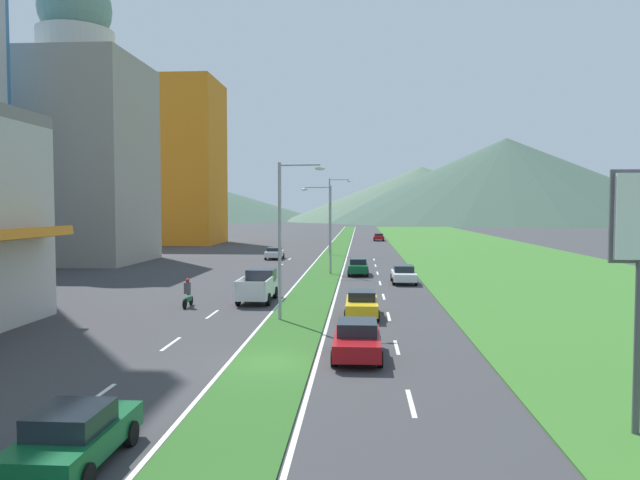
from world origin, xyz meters
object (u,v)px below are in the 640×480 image
car_0 (275,253)px  pickup_truck_0 (258,286)px  street_lamp_mid (327,223)px  motorcycle_rider (188,295)px  car_3 (74,436)px  car_2 (379,237)px  car_5 (358,267)px  street_lamp_near (285,230)px  car_7 (357,339)px  street_lamp_far (332,211)px  car_1 (404,274)px  car_6 (362,304)px

car_0 → pickup_truck_0: size_ratio=0.79×
street_lamp_mid → motorcycle_rider: street_lamp_mid is taller
car_3 → motorcycle_rider: size_ratio=2.11×
car_2 → car_3: bearing=-5.7°
car_5 → pickup_truck_0: (-6.57, -16.15, 0.21)m
street_lamp_near → car_0: (-6.31, 40.23, -4.25)m
street_lamp_near → car_5: size_ratio=2.06×
car_7 → motorcycle_rider: 16.20m
street_lamp_far → car_7: bearing=-86.2°
car_1 → car_5: car_5 is taller
street_lamp_mid → car_6: street_lamp_mid is taller
car_3 → street_lamp_near: bearing=-8.0°
car_1 → street_lamp_near: bearing=-23.9°
pickup_truck_0 → car_2: bearing=-7.7°
street_lamp_near → car_0: size_ratio=2.02×
car_3 → car_2: bearing=-5.7°
car_3 → pickup_truck_0: 26.10m
car_2 → car_3: size_ratio=1.10×
car_1 → car_6: (-3.47, -15.88, 0.01)m
car_6 → motorcycle_rider: motorcycle_rider is taller
street_lamp_near → car_2: street_lamp_near is taller
car_2 → car_0: bearing=-18.0°
motorcycle_rider → street_lamp_mid: bearing=-21.4°
street_lamp_far → car_2: bearing=78.6°
car_0 → car_1: size_ratio=0.93×
car_0 → car_7: size_ratio=0.94×
street_lamp_mid → street_lamp_far: (-0.68, 23.57, 0.94)m
car_6 → car_7: size_ratio=0.99×
car_5 → pickup_truck_0: size_ratio=0.78×
car_1 → car_3: 37.88m
street_lamp_mid → car_1: 10.02m
car_2 → street_lamp_far: bearing=-11.4°
car_3 → car_6: size_ratio=0.93×
street_lamp_mid → car_3: size_ratio=1.96×
street_lamp_near → pickup_truck_0: bearing=110.9°
car_2 → car_5: size_ratio=1.11×
car_2 → motorcycle_rider: bearing=-10.2°
car_0 → car_2: car_0 is taller
street_lamp_mid → car_5: bearing=-9.1°
street_lamp_mid → motorcycle_rider: size_ratio=4.13×
street_lamp_far → car_7: (3.68, -55.27, -4.97)m
pickup_truck_0 → street_lamp_near: bearing=-159.1°
car_7 → car_1: bearing=171.8°
car_0 → pickup_truck_0: 33.43m
car_5 → car_6: bearing=0.8°
car_6 → car_3: bearing=-18.5°
car_0 → car_2: 44.91m
car_1 → car_7: car_7 is taller
car_5 → pickup_truck_0: pickup_truck_0 is taller
street_lamp_mid → car_0: size_ratio=1.93×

